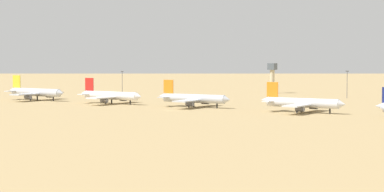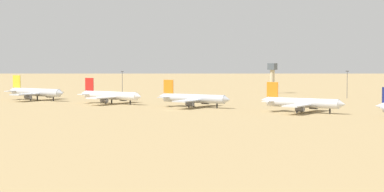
% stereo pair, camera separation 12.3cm
% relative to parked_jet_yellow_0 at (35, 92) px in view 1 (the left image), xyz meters
% --- Properties ---
extents(ground, '(4000.00, 4000.00, 0.00)m').
position_rel_parked_jet_yellow_0_xyz_m(ground, '(110.31, -17.84, -4.75)').
color(ground, tan).
extents(ridge_far_west, '(244.97, 244.18, 103.36)m').
position_rel_parked_jet_yellow_0_xyz_m(ridge_far_west, '(-404.48, 1129.11, 46.92)').
color(ridge_far_west, slate).
rests_on(ridge_far_west, ground).
extents(parked_jet_yellow_0, '(43.80, 36.67, 14.50)m').
position_rel_parked_jet_yellow_0_xyz_m(parked_jet_yellow_0, '(0.00, 0.00, 0.00)').
color(parked_jet_yellow_0, silver).
rests_on(parked_jet_yellow_0, ground).
extents(parked_jet_red_1, '(42.12, 35.26, 13.95)m').
position_rel_parked_jet_yellow_0_xyz_m(parked_jet_red_1, '(56.18, 1.52, -0.18)').
color(parked_jet_red_1, white).
rests_on(parked_jet_red_1, ground).
extents(parked_jet_orange_2, '(41.92, 35.34, 13.84)m').
position_rel_parked_jet_yellow_0_xyz_m(parked_jet_orange_2, '(107.92, 5.76, -0.22)').
color(parked_jet_orange_2, silver).
rests_on(parked_jet_orange_2, ground).
extents(parked_jet_orange_3, '(42.15, 35.38, 13.93)m').
position_rel_parked_jet_yellow_0_xyz_m(parked_jet_orange_3, '(168.18, 6.18, -0.19)').
color(parked_jet_orange_3, silver).
rests_on(parked_jet_orange_3, ground).
extents(control_tower, '(5.20, 5.20, 20.87)m').
position_rel_parked_jet_yellow_0_xyz_m(control_tower, '(79.97, 146.57, 7.84)').
color(control_tower, '#C6B793').
rests_on(control_tower, ground).
extents(light_pole_west, '(1.80, 0.50, 15.75)m').
position_rel_parked_jet_yellow_0_xyz_m(light_pole_west, '(5.70, 73.15, 4.33)').
color(light_pole_west, '#59595E').
rests_on(light_pole_west, ground).
extents(light_pole_mid, '(1.80, 0.50, 16.94)m').
position_rel_parked_jet_yellow_0_xyz_m(light_pole_mid, '(144.76, 121.28, 4.94)').
color(light_pole_mid, '#59595E').
rests_on(light_pole_mid, ground).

